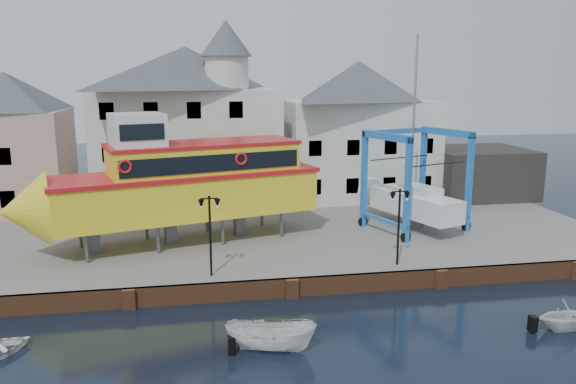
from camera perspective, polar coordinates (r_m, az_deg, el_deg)
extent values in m
plane|color=black|center=(28.97, 0.44, -10.68)|extent=(140.00, 140.00, 0.00)
cube|color=#625F5D|center=(39.10, -2.46, -3.89)|extent=(44.00, 22.00, 1.00)
cube|color=brown|center=(28.89, 0.39, -9.67)|extent=(44.00, 0.25, 1.00)
cube|color=brown|center=(28.51, -15.85, -10.45)|extent=(0.60, 0.36, 1.00)
cube|color=brown|center=(28.74, 0.46, -9.79)|extent=(0.60, 0.36, 1.00)
cube|color=brown|center=(31.09, 15.29, -8.52)|extent=(0.60, 0.36, 1.00)
cube|color=tan|center=(46.68, -26.23, 2.81)|extent=(8.00, 7.00, 7.50)
pyramid|color=#3A4049|center=(46.26, -26.82, 9.12)|extent=(8.00, 7.00, 2.80)
cube|color=black|center=(43.63, -26.58, -0.65)|extent=(1.00, 0.08, 1.20)
cube|color=black|center=(43.14, -26.95, 3.24)|extent=(1.00, 0.08, 1.20)
cube|color=#BABCB4|center=(45.17, -10.09, 4.55)|extent=(14.00, 8.00, 9.00)
pyramid|color=#3A4049|center=(44.83, -10.37, 12.31)|extent=(14.00, 8.00, 3.20)
cube|color=black|center=(42.12, -17.44, -0.34)|extent=(1.00, 0.08, 1.20)
cube|color=black|center=(41.83, -13.37, -0.20)|extent=(1.00, 0.08, 1.20)
cube|color=black|center=(41.74, -9.25, -0.05)|extent=(1.00, 0.08, 1.20)
cube|color=black|center=(41.87, -5.15, 0.09)|extent=(1.00, 0.08, 1.20)
cube|color=black|center=(41.62, -17.69, 3.70)|extent=(1.00, 0.08, 1.20)
cube|color=black|center=(41.32, -13.56, 3.88)|extent=(1.00, 0.08, 1.20)
cube|color=black|center=(41.23, -9.39, 4.03)|extent=(1.00, 0.08, 1.20)
cube|color=black|center=(41.36, -5.23, 4.17)|extent=(1.00, 0.08, 1.20)
cube|color=black|center=(41.33, -17.96, 7.82)|extent=(1.00, 0.08, 1.20)
cube|color=black|center=(41.03, -13.77, 8.03)|extent=(1.00, 0.08, 1.20)
cube|color=black|center=(40.94, -9.54, 8.19)|extent=(1.00, 0.08, 1.20)
cube|color=black|center=(41.07, -5.30, 8.32)|extent=(1.00, 0.08, 1.20)
cylinder|color=#BABCB4|center=(42.51, -6.23, 11.92)|extent=(3.20, 3.20, 2.40)
cone|color=#3A4049|center=(42.59, -6.31, 15.29)|extent=(3.80, 3.80, 2.60)
cube|color=#BABCB4|center=(47.77, 7.02, 4.43)|extent=(12.00, 8.00, 8.00)
pyramid|color=#3A4049|center=(47.38, 7.19, 11.16)|extent=(12.00, 8.00, 3.20)
cube|color=black|center=(43.24, 2.74, 0.51)|extent=(1.00, 0.08, 1.20)
cube|color=black|center=(43.98, 6.56, 0.64)|extent=(1.00, 0.08, 1.20)
cube|color=black|center=(44.92, 10.23, 0.76)|extent=(1.00, 0.08, 1.20)
cube|color=black|center=(46.03, 13.74, 0.87)|extent=(1.00, 0.08, 1.20)
cube|color=black|center=(42.75, 2.78, 4.45)|extent=(1.00, 0.08, 1.20)
cube|color=black|center=(43.50, 6.65, 4.51)|extent=(1.00, 0.08, 1.20)
cube|color=black|center=(44.45, 10.37, 4.56)|extent=(1.00, 0.08, 1.20)
cube|color=black|center=(45.57, 13.93, 4.58)|extent=(1.00, 0.08, 1.20)
cube|color=#272624|center=(50.09, 18.66, 1.92)|extent=(8.00, 7.00, 4.00)
cylinder|color=black|center=(28.70, -7.90, -4.66)|extent=(0.12, 0.12, 4.00)
cube|color=black|center=(28.19, -8.01, -0.66)|extent=(0.90, 0.06, 0.06)
sphere|color=black|center=(28.18, -8.02, -0.52)|extent=(0.16, 0.16, 0.16)
cone|color=black|center=(28.24, -8.81, -1.22)|extent=(0.32, 0.32, 0.45)
sphere|color=silver|center=(28.28, -8.80, -1.58)|extent=(0.18, 0.18, 0.18)
cone|color=black|center=(28.27, -7.19, -1.16)|extent=(0.32, 0.32, 0.45)
sphere|color=silver|center=(28.31, -7.18, -1.52)|extent=(0.18, 0.18, 0.18)
cylinder|color=black|center=(30.66, 11.16, -3.70)|extent=(0.12, 0.12, 4.00)
cube|color=black|center=(30.18, 11.31, 0.06)|extent=(0.90, 0.06, 0.06)
sphere|color=black|center=(30.17, 11.32, 0.19)|extent=(0.16, 0.16, 0.16)
cone|color=black|center=(30.10, 10.58, -0.47)|extent=(0.32, 0.32, 0.45)
sphere|color=silver|center=(30.13, 10.57, -0.81)|extent=(0.18, 0.18, 0.18)
cone|color=black|center=(30.38, 12.00, -0.42)|extent=(0.32, 0.32, 0.45)
sphere|color=silver|center=(30.42, 11.98, -0.75)|extent=(0.18, 0.18, 0.18)
cylinder|color=#59595E|center=(32.58, -19.79, -5.39)|extent=(0.25, 0.25, 1.67)
cylinder|color=#59595E|center=(35.57, -20.33, -4.00)|extent=(0.25, 0.25, 1.67)
cylinder|color=#59595E|center=(33.13, -13.06, -4.70)|extent=(0.25, 0.25, 1.67)
cylinder|color=#59595E|center=(36.08, -14.16, -3.39)|extent=(0.25, 0.25, 1.67)
cylinder|color=#59595E|center=(34.12, -6.65, -3.98)|extent=(0.25, 0.25, 1.67)
cylinder|color=#59595E|center=(36.99, -8.23, -2.77)|extent=(0.25, 0.25, 1.67)
cylinder|color=#59595E|center=(35.52, -0.69, -3.27)|extent=(0.25, 0.25, 1.67)
cylinder|color=#59595E|center=(38.28, -2.65, -2.16)|extent=(0.25, 0.25, 1.67)
cube|color=#59595E|center=(34.12, -19.14, -4.58)|extent=(0.79, 0.72, 1.67)
cube|color=#59595E|center=(34.83, -11.84, -3.83)|extent=(0.79, 0.72, 1.67)
cube|color=#59595E|center=(36.08, -4.95, -3.07)|extent=(0.79, 0.72, 1.67)
cube|color=yellow|center=(34.61, -10.19, -0.35)|extent=(16.16, 8.29, 2.45)
cone|color=yellow|center=(33.46, -25.25, -1.73)|extent=(3.50, 4.74, 4.23)
cube|color=red|center=(34.35, -10.28, 1.83)|extent=(16.53, 8.55, 0.25)
cube|color=yellow|center=(34.53, -8.54, 3.25)|extent=(11.75, 6.66, 1.78)
cube|color=black|center=(32.71, -7.55, 2.90)|extent=(10.32, 2.95, 1.00)
cube|color=black|center=(36.35, -9.44, 3.74)|extent=(10.32, 2.95, 1.00)
cube|color=red|center=(34.40, -8.59, 4.89)|extent=(12.00, 6.82, 0.20)
cube|color=silver|center=(33.38, -15.08, 5.98)|extent=(3.57, 3.57, 2.03)
cube|color=black|center=(31.93, -14.59, 5.91)|extent=(2.36, 0.71, 0.89)
torus|color=red|center=(31.47, -16.24, 2.49)|extent=(0.79, 0.36, 0.78)
torus|color=red|center=(33.18, -4.78, 3.39)|extent=(0.79, 0.36, 0.78)
cube|color=blue|center=(34.56, 12.06, 0.13)|extent=(0.41, 0.41, 6.47)
cylinder|color=black|center=(35.25, 11.86, -4.51)|extent=(0.69, 0.44, 0.65)
cube|color=blue|center=(37.79, 7.73, 1.28)|extent=(0.41, 0.41, 6.47)
cylinder|color=black|center=(38.43, 7.61, -2.99)|extent=(0.69, 0.44, 0.65)
cube|color=blue|center=(38.20, 17.92, 0.92)|extent=(0.41, 0.41, 6.47)
cylinder|color=black|center=(38.83, 17.65, -3.30)|extent=(0.69, 0.44, 0.65)
cube|color=blue|center=(41.15, 13.51, 1.92)|extent=(0.41, 0.41, 6.47)
cylinder|color=black|center=(41.73, 13.32, -2.02)|extent=(0.69, 0.44, 0.65)
cube|color=blue|center=(35.69, 9.97, 5.58)|extent=(1.88, 4.45, 0.45)
cube|color=blue|center=(36.66, 9.67, -2.81)|extent=(1.79, 4.42, 0.19)
cube|color=blue|center=(39.23, 15.89, 5.86)|extent=(1.88, 4.45, 0.45)
cube|color=blue|center=(40.11, 15.45, -1.81)|extent=(1.79, 4.42, 0.19)
cube|color=blue|center=(39.00, 10.92, 6.06)|extent=(5.32, 2.20, 0.32)
cube|color=silver|center=(38.16, 12.74, -1.21)|extent=(4.37, 7.24, 1.48)
cone|color=silver|center=(41.20, 8.89, -0.10)|extent=(2.50, 2.12, 2.13)
cube|color=#59595E|center=(38.41, 12.67, -2.76)|extent=(0.78, 1.64, 0.65)
cube|color=silver|center=(37.62, 13.29, 0.16)|extent=(2.34, 3.11, 0.55)
cylinder|color=#99999E|center=(37.65, 12.67, 7.59)|extent=(0.21, 0.21, 10.17)
cube|color=black|center=(36.44, 14.71, 2.73)|extent=(4.69, 1.80, 0.05)
cube|color=black|center=(38.85, 11.28, 3.44)|extent=(4.69, 1.80, 0.05)
imported|color=silver|center=(23.93, -1.75, -15.80)|extent=(4.03, 2.44, 1.46)
imported|color=silver|center=(28.48, 26.30, -12.39)|extent=(2.92, 2.54, 1.50)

